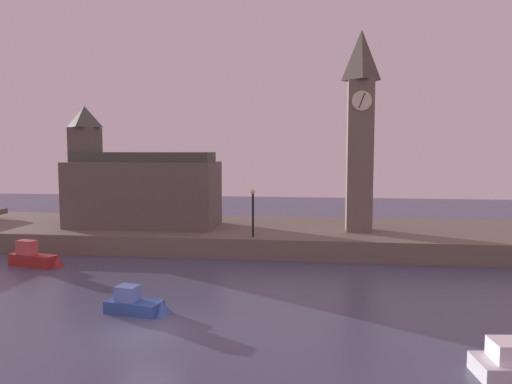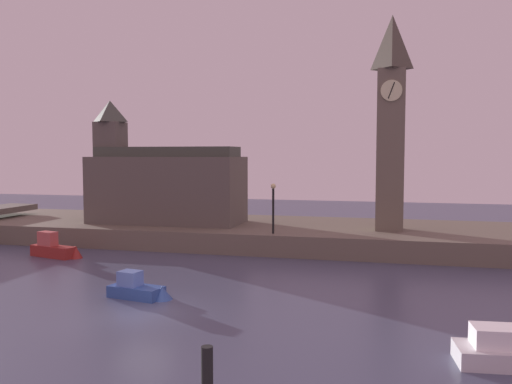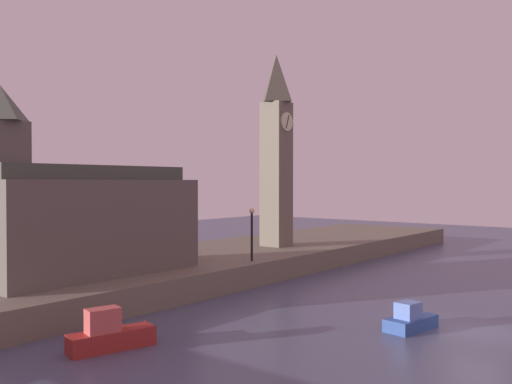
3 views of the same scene
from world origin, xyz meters
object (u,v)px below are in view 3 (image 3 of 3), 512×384
Objects in this scene: parliament_hall at (81,219)px; streetlamp at (252,227)px; boat_dinghy_red at (116,334)px; clock_tower at (276,147)px; boat_tour_blue at (413,319)px.

parliament_hall reaches higher than streetlamp.
parliament_hall reaches higher than boat_dinghy_red.
streetlamp is (-7.87, -3.82, -5.83)m from clock_tower.
clock_tower reaches higher than boat_dinghy_red.
parliament_hall is at bearing 110.95° from boat_tour_blue.
parliament_hall is 18.35m from boat_tour_blue.
clock_tower is 4.53× the size of boat_tour_blue.
clock_tower is at bearing 25.87° from streetlamp.
boat_dinghy_red is at bearing 141.82° from boat_tour_blue.
streetlamp is at bearing -21.21° from parliament_hall.
boat_tour_blue is (-11.73, -16.51, -9.13)m from clock_tower.
parliament_hall is at bearing 179.51° from clock_tower.
boat_dinghy_red is 13.24m from boat_tour_blue.
boat_tour_blue is at bearing -38.18° from boat_dinghy_red.
parliament_hall is at bearing 64.60° from boat_dinghy_red.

